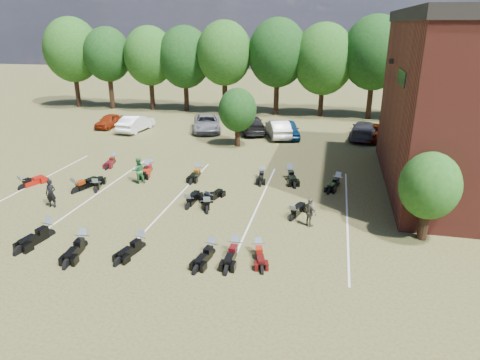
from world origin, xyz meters
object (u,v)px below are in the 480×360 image
(car_0, at_px, (109,121))
(person_grey, at_px, (310,212))
(motorcycle_3, at_px, (141,248))
(motorcycle_7, at_px, (23,189))
(person_black, at_px, (51,193))
(person_green, at_px, (138,171))
(motorcycle_14, at_px, (114,163))
(car_4, at_px, (289,129))

(car_0, relative_size, person_grey, 2.47)
(motorcycle_3, bearing_deg, motorcycle_7, 165.80)
(person_black, bearing_deg, person_grey, -3.17)
(person_green, bearing_deg, motorcycle_14, -73.13)
(person_black, bearing_deg, car_0, 103.59)
(car_0, relative_size, person_green, 2.22)
(person_green, xyz_separation_m, motorcycle_3, (3.84, -8.08, -0.86))
(person_grey, bearing_deg, person_green, 26.52)
(person_green, height_order, motorcycle_7, person_green)
(person_grey, height_order, motorcycle_3, person_grey)
(motorcycle_3, bearing_deg, car_4, 91.93)
(car_4, distance_m, person_black, 22.03)
(person_black, xyz_separation_m, motorcycle_3, (6.98, -3.36, -0.83))
(person_black, height_order, motorcycle_14, person_black)
(motorcycle_3, distance_m, motorcycle_7, 11.94)
(motorcycle_3, bearing_deg, car_0, 134.65)
(car_0, bearing_deg, person_grey, -39.14)
(person_green, distance_m, motorcycle_14, 5.24)
(car_4, height_order, person_grey, person_grey)
(car_0, relative_size, motorcycle_3, 1.76)
(person_black, distance_m, motorcycle_14, 8.34)
(person_green, xyz_separation_m, motorcycle_14, (-3.74, 3.56, -0.86))
(car_0, height_order, motorcycle_14, car_0)
(person_green, bearing_deg, car_0, -84.78)
(car_4, distance_m, motorcycle_7, 22.50)
(person_black, xyz_separation_m, person_green, (3.14, 4.72, 0.04))
(car_0, height_order, car_4, car_4)
(person_green, xyz_separation_m, person_grey, (11.35, -4.00, -0.09))
(motorcycle_3, xyz_separation_m, motorcycle_7, (-10.61, 5.47, 0.00))
(car_0, distance_m, motorcycle_14, 12.38)
(motorcycle_7, bearing_deg, car_0, -61.69)
(person_black, bearing_deg, motorcycle_14, 88.14)
(person_green, relative_size, person_grey, 1.11)
(person_grey, bearing_deg, person_black, 48.75)
(motorcycle_14, bearing_deg, motorcycle_3, -65.95)
(motorcycle_7, bearing_deg, car_4, -113.99)
(car_0, xyz_separation_m, person_grey, (21.26, -18.27, 0.12))
(person_grey, height_order, motorcycle_14, person_grey)
(person_green, height_order, motorcycle_3, person_green)
(car_4, relative_size, person_green, 2.57)
(car_0, bearing_deg, motorcycle_3, -56.87)
(person_grey, xyz_separation_m, motorcycle_7, (-18.13, 1.39, -0.77))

